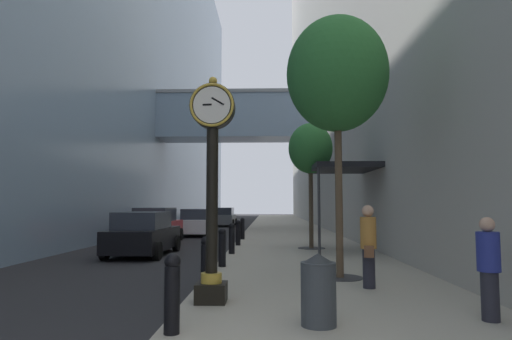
{
  "coord_description": "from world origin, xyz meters",
  "views": [
    {
      "loc": [
        1.58,
        -2.86,
        1.91
      ],
      "look_at": [
        0.85,
        21.85,
        3.87
      ],
      "focal_mm": 30.46,
      "sensor_mm": 36.0,
      "label": 1
    }
  ],
  "objects_px": {
    "bollard_third": "(222,246)",
    "pedestrian_by_clock": "(489,266)",
    "bollard_second": "(206,261)",
    "trash_bin": "(318,288)",
    "car_red_trailing": "(156,226)",
    "car_black_near": "(143,234)",
    "street_clock": "(212,177)",
    "street_tree_near": "(337,75)",
    "car_white_mid": "(197,223)",
    "bollard_fourth": "(232,238)",
    "bollard_nearest": "(172,291)",
    "bollard_fifth": "(238,232)",
    "pedestrian_walking": "(368,244)",
    "bollard_sixth": "(243,228)",
    "car_grey_far": "(224,217)",
    "street_tree_mid_near": "(310,150)"
  },
  "relations": [
    {
      "from": "bollard_nearest",
      "to": "bollard_second",
      "type": "bearing_deg",
      "value": 90.0
    },
    {
      "from": "pedestrian_by_clock",
      "to": "trash_bin",
      "type": "bearing_deg",
      "value": -172.84
    },
    {
      "from": "bollard_fifth",
      "to": "trash_bin",
      "type": "distance_m",
      "value": 12.64
    },
    {
      "from": "pedestrian_by_clock",
      "to": "car_red_trailing",
      "type": "xyz_separation_m",
      "value": [
        -9.03,
        14.81,
        -0.12
      ]
    },
    {
      "from": "bollard_nearest",
      "to": "trash_bin",
      "type": "relative_size",
      "value": 1.04
    },
    {
      "from": "bollard_third",
      "to": "pedestrian_by_clock",
      "type": "bearing_deg",
      "value": -50.24
    },
    {
      "from": "street_clock",
      "to": "bollard_sixth",
      "type": "height_order",
      "value": "street_clock"
    },
    {
      "from": "bollard_nearest",
      "to": "car_red_trailing",
      "type": "distance_m",
      "value": 16.19
    },
    {
      "from": "car_black_near",
      "to": "pedestrian_by_clock",
      "type": "bearing_deg",
      "value": -49.43
    },
    {
      "from": "bollard_fifth",
      "to": "bollard_sixth",
      "type": "xyz_separation_m",
      "value": [
        0.0,
        3.23,
        0.0
      ]
    },
    {
      "from": "trash_bin",
      "to": "car_white_mid",
      "type": "height_order",
      "value": "car_white_mid"
    },
    {
      "from": "trash_bin",
      "to": "bollard_fifth",
      "type": "bearing_deg",
      "value": 99.41
    },
    {
      "from": "trash_bin",
      "to": "car_red_trailing",
      "type": "distance_m",
      "value": 16.43
    },
    {
      "from": "bollard_third",
      "to": "street_clock",
      "type": "bearing_deg",
      "value": -86.34
    },
    {
      "from": "car_red_trailing",
      "to": "street_tree_mid_near",
      "type": "bearing_deg",
      "value": -27.89
    },
    {
      "from": "trash_bin",
      "to": "car_grey_far",
      "type": "xyz_separation_m",
      "value": [
        -4.7,
        31.84,
        0.11
      ]
    },
    {
      "from": "car_white_mid",
      "to": "trash_bin",
      "type": "bearing_deg",
      "value": -75.64
    },
    {
      "from": "street_tree_near",
      "to": "car_black_near",
      "type": "relative_size",
      "value": 1.51
    },
    {
      "from": "pedestrian_by_clock",
      "to": "car_grey_far",
      "type": "relative_size",
      "value": 0.38
    },
    {
      "from": "street_clock",
      "to": "bollard_second",
      "type": "distance_m",
      "value": 2.18
    },
    {
      "from": "bollard_fifth",
      "to": "car_grey_far",
      "type": "height_order",
      "value": "car_grey_far"
    },
    {
      "from": "street_tree_near",
      "to": "car_grey_far",
      "type": "bearing_deg",
      "value": 101.63
    },
    {
      "from": "bollard_third",
      "to": "car_white_mid",
      "type": "height_order",
      "value": "car_white_mid"
    },
    {
      "from": "bollard_second",
      "to": "trash_bin",
      "type": "xyz_separation_m",
      "value": [
        2.07,
        -2.77,
        -0.03
      ]
    },
    {
      "from": "bollard_third",
      "to": "car_red_trailing",
      "type": "relative_size",
      "value": 0.24
    },
    {
      "from": "pedestrian_walking",
      "to": "car_white_mid",
      "type": "height_order",
      "value": "pedestrian_walking"
    },
    {
      "from": "bollard_second",
      "to": "car_white_mid",
      "type": "distance_m",
      "value": 17.72
    },
    {
      "from": "pedestrian_by_clock",
      "to": "car_red_trailing",
      "type": "height_order",
      "value": "car_red_trailing"
    },
    {
      "from": "bollard_third",
      "to": "trash_bin",
      "type": "height_order",
      "value": "bollard_third"
    },
    {
      "from": "street_clock",
      "to": "bollard_third",
      "type": "xyz_separation_m",
      "value": [
        -0.29,
        4.54,
        -1.71
      ]
    },
    {
      "from": "car_white_mid",
      "to": "bollard_second",
      "type": "bearing_deg",
      "value": -79.89
    },
    {
      "from": "trash_bin",
      "to": "car_black_near",
      "type": "relative_size",
      "value": 0.24
    },
    {
      "from": "street_clock",
      "to": "street_tree_near",
      "type": "xyz_separation_m",
      "value": [
        2.77,
        2.71,
        2.72
      ]
    },
    {
      "from": "bollard_second",
      "to": "car_white_mid",
      "type": "height_order",
      "value": "car_white_mid"
    },
    {
      "from": "car_white_mid",
      "to": "car_grey_far",
      "type": "xyz_separation_m",
      "value": [
        0.48,
        11.62,
        -0.0
      ]
    },
    {
      "from": "bollard_fifth",
      "to": "car_grey_far",
      "type": "relative_size",
      "value": 0.27
    },
    {
      "from": "bollard_fourth",
      "to": "street_tree_mid_near",
      "type": "relative_size",
      "value": 0.21
    },
    {
      "from": "pedestrian_by_clock",
      "to": "car_grey_far",
      "type": "xyz_separation_m",
      "value": [
        -7.35,
        31.51,
        -0.18
      ]
    },
    {
      "from": "street_tree_mid_near",
      "to": "car_red_trailing",
      "type": "distance_m",
      "value": 8.97
    },
    {
      "from": "car_black_near",
      "to": "car_grey_far",
      "type": "relative_size",
      "value": 1.04
    },
    {
      "from": "bollard_second",
      "to": "pedestrian_by_clock",
      "type": "relative_size",
      "value": 0.69
    },
    {
      "from": "pedestrian_by_clock",
      "to": "car_black_near",
      "type": "xyz_separation_m",
      "value": [
        -8.1,
        9.46,
        -0.17
      ]
    },
    {
      "from": "bollard_fifth",
      "to": "pedestrian_walking",
      "type": "relative_size",
      "value": 0.62
    },
    {
      "from": "bollard_third",
      "to": "trash_bin",
      "type": "distance_m",
      "value": 6.35
    },
    {
      "from": "bollard_second",
      "to": "street_tree_mid_near",
      "type": "bearing_deg",
      "value": 70.14
    },
    {
      "from": "bollard_fourth",
      "to": "car_black_near",
      "type": "relative_size",
      "value": 0.26
    },
    {
      "from": "car_grey_far",
      "to": "pedestrian_by_clock",
      "type": "bearing_deg",
      "value": -76.86
    },
    {
      "from": "street_clock",
      "to": "bollard_second",
      "type": "relative_size",
      "value": 3.81
    },
    {
      "from": "bollard_second",
      "to": "car_grey_far",
      "type": "relative_size",
      "value": 0.27
    },
    {
      "from": "trash_bin",
      "to": "car_black_near",
      "type": "bearing_deg",
      "value": 119.09
    }
  ]
}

